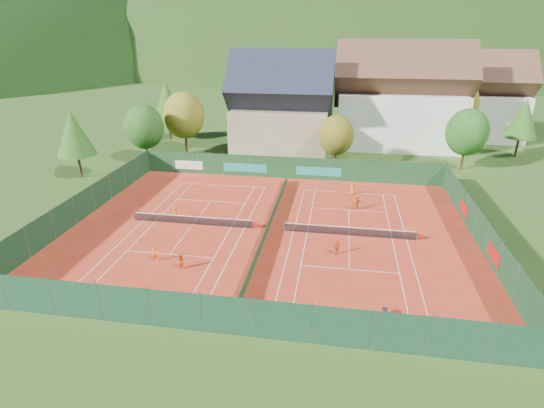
{
  "coord_description": "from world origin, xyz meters",
  "views": [
    {
      "loc": [
        6.51,
        -37.96,
        18.93
      ],
      "look_at": [
        0.0,
        2.0,
        2.0
      ],
      "focal_mm": 28.0,
      "sensor_mm": 36.0,
      "label": 1
    }
  ],
  "objects": [
    {
      "name": "loose_ball_2",
      "position": [
        3.41,
        5.12,
        0.03
      ],
      "size": [
        0.07,
        0.07,
        0.07
      ],
      "primitive_type": "sphere",
      "color": "#CCD833",
      "rests_on": "ground"
    },
    {
      "name": "tennis_net_left",
      "position": [
        -7.85,
        0.0,
        0.51
      ],
      "size": [
        13.3,
        0.1,
        1.02
      ],
      "color": "#59595B",
      "rests_on": "ground"
    },
    {
      "name": "player_right_far_b",
      "position": [
        8.84,
        6.7,
        0.76
      ],
      "size": [
        1.44,
        1.14,
        1.53
      ],
      "primitive_type": "imported",
      "rotation": [
        0.0,
        0.0,
        3.71
      ],
      "color": "orange",
      "rests_on": "ground"
    },
    {
      "name": "mountain_backdrop",
      "position": [
        28.54,
        233.48,
        -39.64
      ],
      "size": [
        820.0,
        530.0,
        242.0
      ],
      "color": "black",
      "rests_on": "ground"
    },
    {
      "name": "hotel_block_b",
      "position": [
        30.0,
        44.0,
        6.62
      ],
      "size": [
        17.28,
        10.0,
        15.5
      ],
      "color": "silver",
      "rests_on": "ground"
    },
    {
      "name": "ball_hopper",
      "position": [
        10.4,
        -12.41,
        0.56
      ],
      "size": [
        0.34,
        0.34,
        0.8
      ],
      "color": "slate",
      "rests_on": "ground"
    },
    {
      "name": "fence_south",
      "position": [
        0.0,
        -16.0,
        1.5
      ],
      "size": [
        40.0,
        0.04,
        3.0
      ],
      "color": "#133520",
      "rests_on": "ground"
    },
    {
      "name": "hotel_block_a",
      "position": [
        16.0,
        36.0,
        7.38
      ],
      "size": [
        21.6,
        11.0,
        17.25
      ],
      "color": "silver",
      "rests_on": "ground"
    },
    {
      "name": "tree_west_back",
      "position": [
        -24.0,
        34.0,
        6.74
      ],
      "size": [
        5.6,
        5.6,
        10.0
      ],
      "color": "#442818",
      "rests_on": "ground"
    },
    {
      "name": "tree_east_back",
      "position": [
        26.0,
        40.0,
        6.74
      ],
      "size": [
        7.15,
        7.15,
        10.86
      ],
      "color": "#432718",
      "rests_on": "ground"
    },
    {
      "name": "loose_ball_1",
      "position": [
        5.55,
        -11.65,
        0.03
      ],
      "size": [
        0.07,
        0.07,
        0.07
      ],
      "primitive_type": "sphere",
      "color": "#CCD833",
      "rests_on": "ground"
    },
    {
      "name": "fence_north",
      "position": [
        -0.46,
        15.99,
        1.47
      ],
      "size": [
        40.0,
        0.1,
        3.0
      ],
      "color": "#153B1C",
      "rests_on": "ground"
    },
    {
      "name": "player_right_far_a",
      "position": [
        8.42,
        11.35,
        0.77
      ],
      "size": [
        0.82,
        0.59,
        1.55
      ],
      "primitive_type": "imported",
      "rotation": [
        0.0,
        0.0,
        3.27
      ],
      "color": "orange",
      "rests_on": "ground"
    },
    {
      "name": "tennis_net_right",
      "position": [
        8.15,
        0.0,
        0.51
      ],
      "size": [
        13.3,
        0.1,
        1.02
      ],
      "color": "#59595B",
      "rests_on": "ground"
    },
    {
      "name": "fence_west",
      "position": [
        -20.0,
        0.0,
        1.5
      ],
      "size": [
        0.04,
        32.0,
        3.0
      ],
      "color": "#14371C",
      "rests_on": "ground"
    },
    {
      "name": "tree_east_mid",
      "position": [
        34.0,
        32.0,
        6.06
      ],
      "size": [
        5.04,
        5.04,
        9.0
      ],
      "color": "#442F18",
      "rests_on": "ground"
    },
    {
      "name": "player_left_mid",
      "position": [
        -6.04,
        -8.66,
        0.7
      ],
      "size": [
        0.81,
        0.72,
        1.4
      ],
      "primitive_type": "imported",
      "rotation": [
        0.0,
        0.0,
        -0.32
      ],
      "color": "#F35415",
      "rests_on": "ground"
    },
    {
      "name": "tree_west_front",
      "position": [
        -22.0,
        20.0,
        5.39
      ],
      "size": [
        5.72,
        5.72,
        8.69
      ],
      "color": "#412D17",
      "rests_on": "ground"
    },
    {
      "name": "loose_ball_0",
      "position": [
        -6.19,
        -7.31,
        0.03
      ],
      "size": [
        0.07,
        0.07,
        0.07
      ],
      "primitive_type": "sphere",
      "color": "#CCD833",
      "rests_on": "ground"
    },
    {
      "name": "clay_pad",
      "position": [
        0.0,
        0.0,
        0.01
      ],
      "size": [
        40.0,
        32.0,
        0.01
      ],
      "primitive_type": "cube",
      "color": "#B42F1A",
      "rests_on": "ground"
    },
    {
      "name": "court_divider",
      "position": [
        0.0,
        0.0,
        0.5
      ],
      "size": [
        0.03,
        28.8,
        1.0
      ],
      "color": "#163D1D",
      "rests_on": "ground"
    },
    {
      "name": "player_left_far",
      "position": [
        -10.25,
        1.02,
        0.73
      ],
      "size": [
        1.05,
        0.78,
        1.45
      ],
      "primitive_type": "imported",
      "rotation": [
        0.0,
        0.0,
        2.85
      ],
      "color": "orange",
      "rests_on": "ground"
    },
    {
      "name": "chalet",
      "position": [
        -3.0,
        30.0,
        6.62
      ],
      "size": [
        16.2,
        12.0,
        16.0
      ],
      "color": "tan",
      "rests_on": "ground"
    },
    {
      "name": "tree_west_mid",
      "position": [
        -18.0,
        26.0,
        6.07
      ],
      "size": [
        6.44,
        6.44,
        9.78
      ],
      "color": "#4D351B",
      "rests_on": "ground"
    },
    {
      "name": "tree_west_side",
      "position": [
        -28.0,
        12.0,
        6.06
      ],
      "size": [
        5.04,
        5.04,
        9.0
      ],
      "color": "#483219",
      "rests_on": "ground"
    },
    {
      "name": "player_right_near",
      "position": [
        6.85,
        -3.97,
        0.72
      ],
      "size": [
        0.89,
        0.76,
        1.43
      ],
      "primitive_type": "imported",
      "rotation": [
        0.0,
        0.0,
        0.6
      ],
      "color": "#F05715",
      "rests_on": "ground"
    },
    {
      "name": "court_markings_left",
      "position": [
        -8.0,
        0.0,
        0.01
      ],
      "size": [
        11.03,
        23.83,
        0.0
      ],
      "color": "white",
      "rests_on": "ground"
    },
    {
      "name": "player_left_near",
      "position": [
        -8.8,
        -7.73,
        0.72
      ],
      "size": [
        0.56,
        0.41,
        1.43
      ],
      "primitive_type": "imported",
      "rotation": [
        0.0,
        0.0,
        0.13
      ],
      "color": "#F35415",
      "rests_on": "ground"
    },
    {
      "name": "ground",
      "position": [
        0.0,
        0.0,
        -0.02
      ],
      "size": [
        600.0,
        600.0,
        0.0
      ],
      "primitive_type": "plane",
      "color": "#294A17",
      "rests_on": "ground"
    },
    {
      "name": "fence_east",
      "position": [
        20.0,
        0.05,
        1.48
      ],
      "size": [
        0.09,
        32.0,
        3.0
      ],
      "color": "#14371D",
      "rests_on": "ground"
    },
    {
      "name": "tree_center",
      "position": [
        6.0,
        22.0,
        4.72
      ],
      "size": [
        5.01,
        5.01,
        7.6
      ],
      "color": "#402B17",
      "rests_on": "ground"
    },
    {
      "name": "tree_east_front",
      "position": [
        24.0,
        24.0,
        5.39
      ],
      "size": [
        5.72,
        5.72,
        8.69
      ],
      "color": "#472D19",
      "rests_on": "ground"
    },
    {
      "name": "court_markings_right",
      "position": [
        8.0,
        0.0,
        0.01
      ],
      "size": [
        11.03,
        23.83,
        0.0
      ],
      "color": "white",
      "rests_on": "ground"
    }
  ]
}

